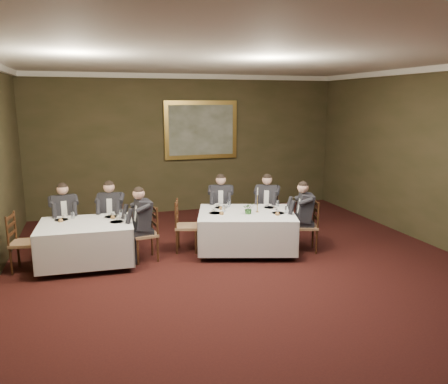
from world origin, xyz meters
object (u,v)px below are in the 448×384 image
table_second (87,240)px  diner_sec_backright (112,223)px  chair_main_backright (267,223)px  diner_main_backright (267,213)px  chair_sec_endleft (25,254)px  candlestick (257,203)px  chair_main_endleft (186,237)px  centerpiece (249,208)px  diner_main_backleft (221,213)px  table_main (246,228)px  diner_sec_backleft (65,226)px  painting (201,130)px  diner_main_endright (306,225)px  diner_sec_endright (145,233)px  chair_main_backleft (221,223)px  chair_sec_backright (112,234)px  chair_sec_endright (146,245)px  chair_main_endright (306,236)px  chair_sec_backleft (66,237)px

table_second → diner_sec_backright: 0.92m
chair_main_backright → diner_main_backright: (-0.01, -0.01, 0.23)m
diner_sec_backright → chair_sec_endleft: bearing=39.4°
table_second → candlestick: candlestick is taller
chair_main_endleft → centerpiece: chair_main_endleft is taller
diner_main_backleft → centerpiece: 1.22m
candlestick → centerpiece: bearing=-159.4°
chair_main_backright → table_main: bearing=75.4°
diner_sec_backleft → chair_main_backright: bearing=171.2°
chair_main_backright → table_second: bearing=39.9°
painting → diner_sec_backleft: bearing=-143.1°
centerpiece → diner_main_endright: bearing=-10.9°
diner_main_backleft → chair_main_endleft: diner_main_backleft is taller
candlestick → painting: bearing=93.3°
table_second → diner_sec_endright: size_ratio=1.24×
diner_main_backright → diner_main_backleft: bearing=13.1°
table_main → diner_main_backright: (0.74, 0.74, 0.06)m
chair_main_backleft → chair_sec_backright: same height
chair_main_endleft → painting: painting is taller
table_main → diner_sec_endright: bearing=177.9°
chair_sec_endright → painting: size_ratio=0.52×
diner_main_endright → chair_main_endright: bearing=-90.0°
chair_main_endleft → chair_sec_endright: (-0.81, -0.26, 0.00)m
chair_sec_backright → diner_sec_endright: size_ratio=0.74×
diner_main_backleft → diner_sec_endright: size_ratio=1.00×
diner_main_backleft → table_second: bearing=36.8°
chair_main_endleft → diner_sec_backleft: diner_sec_backleft is taller
diner_main_backright → table_second: bearing=39.7°
centerpiece → diner_sec_backright: bearing=157.1°
diner_sec_backleft → chair_sec_backright: diner_sec_backleft is taller
chair_sec_backleft → diner_main_endright: bearing=157.7°
chair_main_backright → chair_main_endright: bearing=138.4°
diner_main_backright → chair_sec_endleft: bearing=37.0°
table_main → painting: bearing=90.0°
chair_sec_backleft → chair_sec_endright: same height
chair_sec_backright → table_main: bearing=172.5°
diner_sec_endright → chair_main_endright: bearing=-105.1°
chair_main_endleft → diner_sec_endright: size_ratio=0.74×
table_main → diner_main_endright: 1.14m
diner_main_endright → diner_sec_backleft: 4.59m
chair_main_backleft → diner_sec_backright: (-2.26, -0.13, 0.23)m
chair_main_endleft → chair_main_endright: (2.20, -0.67, 0.00)m
table_main → diner_sec_backright: bearing=159.6°
chair_sec_endleft → diner_sec_backright: bearing=126.0°
diner_main_backleft → diner_main_endright: bearing=151.9°
diner_main_backright → chair_sec_backright: bearing=26.9°
chair_sec_backleft → chair_sec_endright: (1.40, -0.90, 0.00)m
candlestick → chair_main_endleft: bearing=163.6°
table_main → chair_sec_endleft: chair_sec_endleft is taller
diner_main_endright → diner_main_backleft: bearing=61.5°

